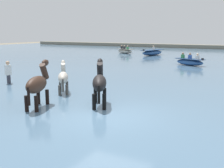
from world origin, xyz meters
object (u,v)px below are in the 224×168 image
Objects in this scene: horse_flank_pinto at (63,78)px; boat_distant_west at (125,51)px; boat_mid_channel at (190,62)px; person_spectator_far at (8,75)px; boat_distant_east at (152,52)px; horse_trailing_dark_bay at (38,85)px; horse_lead_black at (100,84)px.

boat_distant_west is (-8.02, 22.24, -0.36)m from horse_flank_pinto.
person_spectator_far is (-6.48, -12.84, 0.14)m from boat_mid_channel.
person_spectator_far is at bearing -90.55° from boat_distant_east.
horse_trailing_dark_bay is 0.75× the size of boat_distant_west.
horse_lead_black is at bearing -65.52° from boat_distant_west.
horse_lead_black is 6.82m from person_spectator_far.
person_spectator_far is at bearing 149.89° from horse_trailing_dark_bay.
horse_lead_black reaches higher than horse_trailing_dark_bay.
horse_flank_pinto is at bearing 107.91° from horse_trailing_dark_bay.
person_spectator_far is (-4.83, 2.80, -0.38)m from horse_trailing_dark_bay.
horse_lead_black is 1.15× the size of horse_flank_pinto.
horse_lead_black is 1.30× the size of person_spectator_far.
horse_trailing_dark_bay reaches higher than boat_distant_west.
horse_lead_black reaches higher than boat_mid_channel.
horse_flank_pinto is 13.48m from boat_mid_channel.
boat_distant_west is (-10.62, 23.32, -0.52)m from horse_lead_black.
boat_distant_east reaches higher than boat_distant_west.
horse_trailing_dark_bay is 2.52m from horse_flank_pinto.
boat_distant_west is at bearing 139.31° from boat_mid_channel.
horse_flank_pinto is 23.64m from boat_distant_west.
boat_distant_west is at bearing 100.30° from person_spectator_far.
boat_mid_channel is (10.45, -8.99, -0.00)m from boat_distant_west.
horse_lead_black reaches higher than person_spectator_far.
person_spectator_far is at bearing 174.24° from horse_flank_pinto.
boat_mid_channel is 1.63× the size of person_spectator_far.
boat_distant_east is (-6.45, 22.18, -0.49)m from horse_lead_black.
horse_lead_black is at bearing 35.75° from horse_trailing_dark_bay.
boat_distant_west is 1.05× the size of boat_mid_channel.
horse_flank_pinto is 0.66× the size of boat_distant_west.
horse_lead_black is at bearing -73.78° from boat_distant_east.
boat_mid_channel is at bearing -40.69° from boat_distant_west.
horse_lead_black reaches higher than boat_distant_east.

